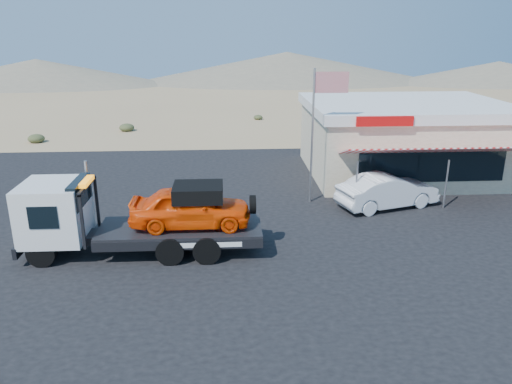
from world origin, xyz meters
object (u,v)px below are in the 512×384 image
(white_sedan, at_px, (387,191))
(jerky_store, at_px, (404,137))
(flagpole, at_px, (318,121))
(tow_truck, at_px, (136,214))

(white_sedan, distance_m, jerky_store, 6.08)
(jerky_store, bearing_deg, flagpole, -141.21)
(tow_truck, distance_m, white_sedan, 11.09)
(white_sedan, bearing_deg, flagpole, 55.47)
(tow_truck, height_order, jerky_store, jerky_store)
(tow_truck, height_order, flagpole, flagpole)
(tow_truck, xyz_separation_m, jerky_store, (12.80, 9.48, 0.52))
(jerky_store, bearing_deg, tow_truck, -143.48)
(jerky_store, bearing_deg, white_sedan, -114.88)
(tow_truck, relative_size, flagpole, 1.36)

